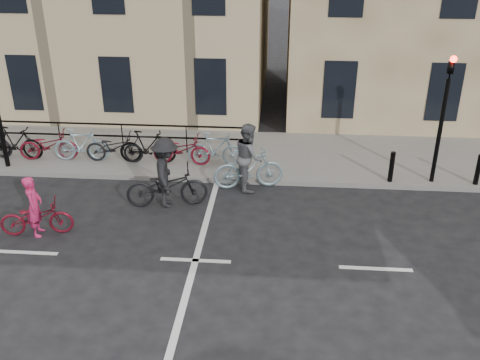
# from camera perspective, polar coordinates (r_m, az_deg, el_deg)

# --- Properties ---
(ground) EXTENTS (120.00, 120.00, 0.00)m
(ground) POSITION_cam_1_polar(r_m,az_deg,el_deg) (12.20, -4.77, -8.55)
(ground) COLOR black
(ground) RESTS_ON ground
(sidewalk) EXTENTS (46.00, 4.00, 0.15)m
(sidewalk) POSITION_cam_1_polar(r_m,az_deg,el_deg) (18.27, -14.29, 3.04)
(sidewalk) COLOR slate
(sidewalk) RESTS_ON ground
(traffic_light) EXTENTS (0.18, 0.30, 3.90)m
(traffic_light) POSITION_cam_1_polar(r_m,az_deg,el_deg) (15.58, 20.98, 7.55)
(traffic_light) COLOR black
(traffic_light) RESTS_ON sidewalk
(bollard_east) EXTENTS (0.14, 0.14, 0.90)m
(bollard_east) POSITION_cam_1_polar(r_m,az_deg,el_deg) (15.83, 15.86, 1.36)
(bollard_east) COLOR black
(bollard_east) RESTS_ON sidewalk
(bollard_west) EXTENTS (0.14, 0.14, 0.90)m
(bollard_west) POSITION_cam_1_polar(r_m,az_deg,el_deg) (16.48, 24.06, 1.02)
(bollard_west) COLOR black
(bollard_west) RESTS_ON sidewalk
(parked_bikes) EXTENTS (9.35, 1.23, 1.05)m
(parked_bikes) POSITION_cam_1_polar(r_m,az_deg,el_deg) (17.18, -15.03, 3.56)
(parked_bikes) COLOR black
(parked_bikes) RESTS_ON sidewalk
(cyclist_pink) EXTENTS (1.81, 0.93, 1.53)m
(cyclist_pink) POSITION_cam_1_polar(r_m,az_deg,el_deg) (13.78, -20.94, -3.48)
(cyclist_pink) COLOR maroon
(cyclist_pink) RESTS_ON ground
(cyclist_grey) EXTENTS (2.08, 1.08, 1.94)m
(cyclist_grey) POSITION_cam_1_polar(r_m,az_deg,el_deg) (15.05, 0.93, 1.87)
(cyclist_grey) COLOR #809BA7
(cyclist_grey) RESTS_ON ground
(cyclist_dark) EXTENTS (2.26, 1.35, 1.92)m
(cyclist_dark) POSITION_cam_1_polar(r_m,az_deg,el_deg) (14.22, -7.85, 0.02)
(cyclist_dark) COLOR black
(cyclist_dark) RESTS_ON ground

